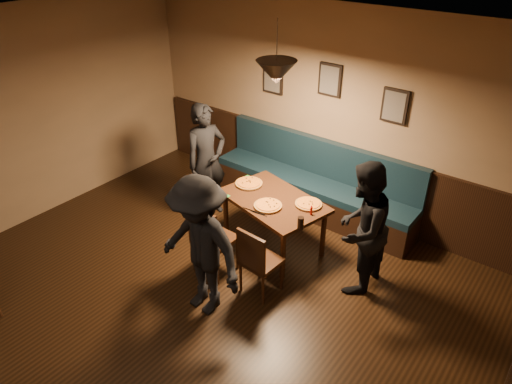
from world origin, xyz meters
TOP-DOWN VIEW (x-y plane):
  - floor at (0.00, 0.00)m, footprint 7.00×7.00m
  - ceiling at (0.00, 0.00)m, footprint 7.00×7.00m
  - wall_back at (0.00, 3.50)m, footprint 6.00×0.00m
  - wainscot at (0.00, 3.47)m, footprint 5.88×0.06m
  - booth_bench at (0.00, 3.20)m, footprint 3.00×0.60m
  - picture_left at (-0.90, 3.47)m, footprint 0.32×0.04m
  - picture_center at (0.00, 3.47)m, footprint 0.32×0.04m
  - picture_right at (0.90, 3.47)m, footprint 0.32×0.04m
  - pendant_lamp at (0.04, 2.20)m, footprint 0.44×0.44m
  - dining_table at (0.04, 2.20)m, footprint 1.43×1.09m
  - chair_near_left at (-0.19, 1.39)m, footprint 0.42×0.42m
  - chair_near_right at (0.44, 1.44)m, footprint 0.40×0.40m
  - diner_left at (-1.13, 2.28)m, footprint 0.54×0.67m
  - diner_right at (1.23, 2.16)m, footprint 0.61×0.77m
  - diner_front at (0.10, 0.85)m, footprint 1.04×0.62m
  - pizza_a at (-0.42, 2.30)m, footprint 0.42×0.42m
  - pizza_b at (0.09, 2.02)m, footprint 0.42×0.42m
  - pizza_c at (0.46, 2.35)m, footprint 0.33×0.33m
  - soda_glass at (0.65, 1.88)m, footprint 0.08×0.08m
  - tabasco_bottle at (0.59, 2.20)m, footprint 0.04×0.04m
  - napkin_a at (-0.52, 2.41)m, footprint 0.15×0.15m
  - napkin_b at (-0.49, 1.88)m, footprint 0.15×0.15m
  - cutlery_set at (0.02, 1.84)m, footprint 0.19×0.05m

SIDE VIEW (x-z plane):
  - floor at x=0.00m, z-range 0.00..0.00m
  - dining_table at x=0.04m, z-range 0.00..0.68m
  - chair_near_right at x=0.44m, z-range 0.00..0.86m
  - chair_near_left at x=-0.19m, z-range 0.00..0.95m
  - wainscot at x=0.00m, z-range 0.00..1.00m
  - booth_bench at x=0.00m, z-range 0.00..1.00m
  - cutlery_set at x=0.02m, z-range 0.68..0.69m
  - napkin_b at x=-0.49m, z-range 0.68..0.69m
  - napkin_a at x=-0.52m, z-range 0.68..0.69m
  - pizza_c at x=0.46m, z-range 0.68..0.72m
  - pizza_b at x=0.09m, z-range 0.68..0.72m
  - pizza_a at x=-0.42m, z-range 0.68..0.72m
  - tabasco_bottle at x=0.59m, z-range 0.68..0.81m
  - soda_glass at x=0.65m, z-range 0.68..0.83m
  - diner_right at x=1.23m, z-range 0.00..1.55m
  - diner_front at x=0.10m, z-range 0.00..1.59m
  - diner_left at x=-1.13m, z-range 0.00..1.61m
  - wall_back at x=0.00m, z-range -1.60..4.40m
  - picture_left at x=-0.90m, z-range 1.49..1.91m
  - picture_right at x=0.90m, z-range 1.49..1.91m
  - picture_center at x=0.00m, z-range 1.64..2.06m
  - pendant_lamp at x=0.04m, z-range 2.12..2.38m
  - ceiling at x=0.00m, z-range 2.80..2.80m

